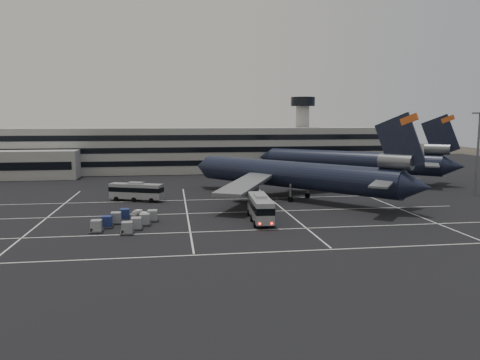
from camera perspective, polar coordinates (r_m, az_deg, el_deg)
name	(u,v)px	position (r m, az deg, el deg)	size (l,w,h in m)	color
ground	(223,217)	(81.07, -2.11, -4.56)	(260.00, 260.00, 0.00)	black
lane_markings	(228,216)	(81.87, -1.51, -4.43)	(90.00, 55.62, 0.01)	silver
terminal	(189,150)	(150.40, -6.19, 3.65)	(125.00, 26.00, 24.00)	gray
hills	(222,173)	(251.90, -2.22, 0.90)	(352.00, 180.00, 44.00)	#38332B
lightpole_right	(478,142)	(115.11, 27.07, 4.14)	(2.40, 2.40, 18.28)	slate
trijet_main	(293,175)	(98.78, 6.54, 0.66)	(42.31, 46.98, 18.08)	black
trijet_far	(353,161)	(132.65, 13.62, 2.32)	(47.58, 41.70, 18.08)	black
bus_near	(260,207)	(77.56, 2.48, -3.27)	(3.76, 12.81, 4.47)	#A0A3A8
bus_far	(136,191)	(98.78, -12.54, -1.28)	(11.36, 6.48, 3.95)	#A0A3A8
tug_a	(134,215)	(81.83, -12.75, -4.23)	(1.78, 2.23, 1.26)	#B9B9B4
tug_b	(141,214)	(81.85, -11.93, -4.13)	(2.71, 2.49, 1.50)	#B9B9B4
uld_cluster	(126,221)	(76.24, -13.74, -4.85)	(10.60, 13.02, 1.86)	#2D2D30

